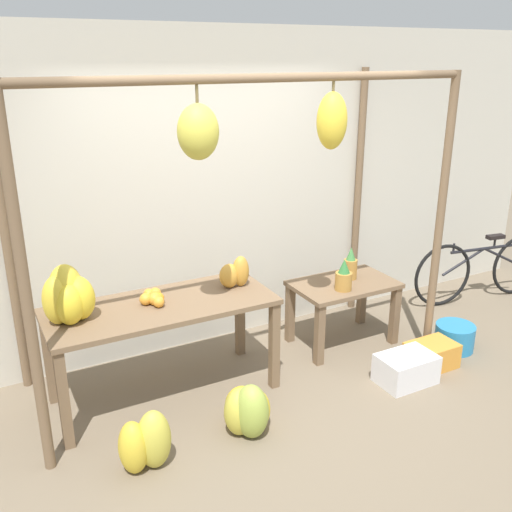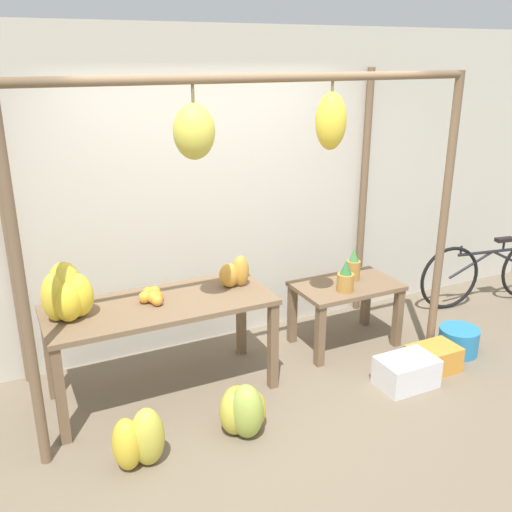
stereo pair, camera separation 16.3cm
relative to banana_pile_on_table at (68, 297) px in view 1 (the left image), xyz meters
name	(u,v)px [view 1 (the left image)]	position (x,y,z in m)	size (l,w,h in m)	color
ground_plane	(284,416)	(1.33, -0.73, -0.96)	(20.00, 20.00, 0.00)	#756651
shop_wall_back	(203,194)	(1.33, 0.72, 0.44)	(8.00, 0.08, 2.80)	beige
stall_awning	(249,177)	(1.31, -0.22, 0.76)	(3.35, 1.27, 2.45)	brown
display_table_main	(162,317)	(0.66, -0.03, -0.29)	(1.72, 0.72, 0.78)	brown
display_table_side	(343,295)	(2.41, 0.03, -0.48)	(0.93, 0.59, 0.60)	brown
banana_pile_on_table	(68,297)	(0.00, 0.00, 0.00)	(0.44, 0.42, 0.41)	yellow
orange_pile	(154,298)	(0.62, 0.01, -0.13)	(0.19, 0.26, 0.10)	orange
pineapple_cluster	(347,272)	(2.39, -0.02, -0.24)	(0.35, 0.33, 0.30)	#B27F38
banana_pile_ground_left	(145,443)	(0.25, -0.80, -0.76)	(0.36, 0.24, 0.42)	gold
banana_pile_ground_right	(247,410)	(1.01, -0.76, -0.78)	(0.41, 0.48, 0.41)	yellow
fruit_crate_white	(406,369)	(2.46, -0.79, -0.84)	(0.47, 0.32, 0.24)	silver
blue_bucket	(455,337)	(3.24, -0.57, -0.84)	(0.35, 0.35, 0.24)	teal
parked_bicycle	(482,268)	(4.33, 0.13, -0.60)	(1.67, 0.30, 0.73)	black
papaya_pile	(235,274)	(1.30, 0.02, -0.06)	(0.25, 0.15, 0.26)	gold
fruit_crate_purple	(431,355)	(2.82, -0.70, -0.85)	(0.42, 0.29, 0.22)	orange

